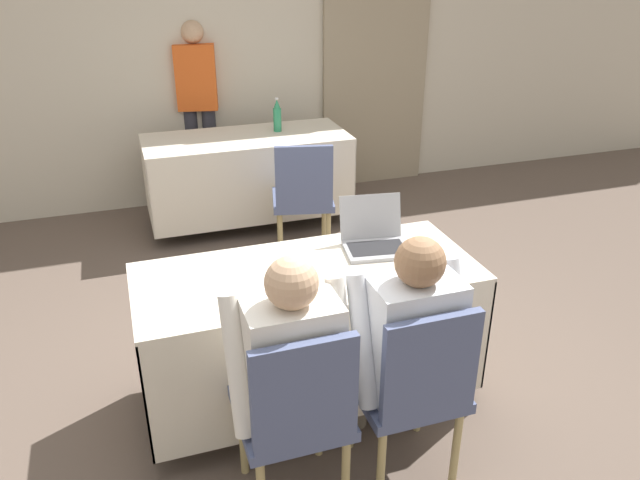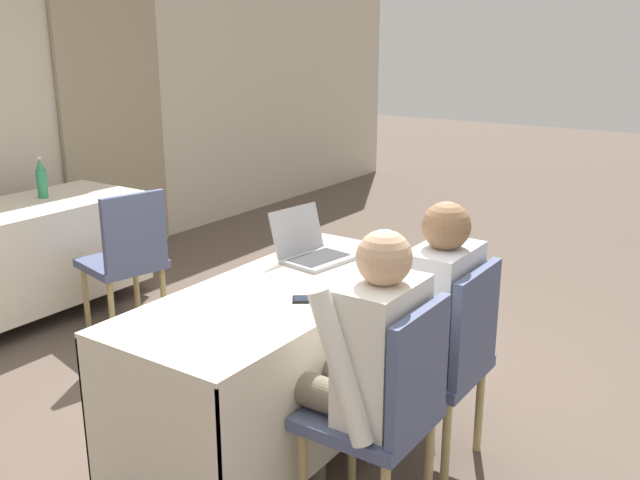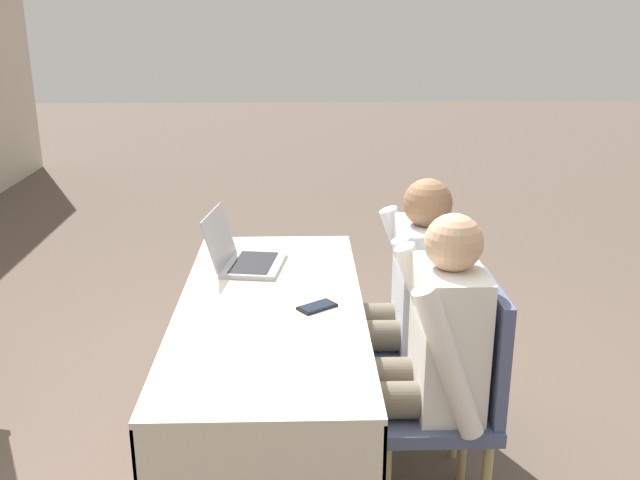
{
  "view_description": "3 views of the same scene",
  "coord_description": "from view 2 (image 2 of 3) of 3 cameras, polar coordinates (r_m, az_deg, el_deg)",
  "views": [
    {
      "loc": [
        -0.77,
        -2.51,
        2.18
      ],
      "look_at": [
        0.0,
        -0.19,
        1.0
      ],
      "focal_mm": 35.0,
      "sensor_mm": 36.0,
      "label": 1
    },
    {
      "loc": [
        -2.32,
        -1.77,
        1.83
      ],
      "look_at": [
        0.0,
        -0.19,
        1.0
      ],
      "focal_mm": 40.0,
      "sensor_mm": 36.0,
      "label": 2
    },
    {
      "loc": [
        -2.51,
        -0.12,
        1.83
      ],
      "look_at": [
        0.0,
        -0.19,
        1.0
      ],
      "focal_mm": 40.0,
      "sensor_mm": 36.0,
      "label": 3
    }
  ],
  "objects": [
    {
      "name": "chair_near_right",
      "position": [
        3.1,
        10.0,
        -9.12
      ],
      "size": [
        0.44,
        0.44,
        0.91
      ],
      "rotation": [
        0.0,
        0.0,
        3.14
      ],
      "color": "tan",
      "rests_on": "ground_plane"
    },
    {
      "name": "person_white_shirt",
      "position": [
        3.07,
        8.38,
        -6.0
      ],
      "size": [
        0.5,
        0.52,
        1.17
      ],
      "rotation": [
        0.0,
        0.0,
        3.14
      ],
      "color": "#665B4C",
      "rests_on": "ground_plane"
    },
    {
      "name": "water_bottle",
      "position": [
        5.11,
        -21.39,
        4.54
      ],
      "size": [
        0.07,
        0.07,
        0.28
      ],
      "color": "#288456",
      "rests_on": "conference_table_far"
    },
    {
      "name": "cell_phone",
      "position": [
        2.97,
        -0.82,
        -4.76
      ],
      "size": [
        0.15,
        0.16,
        0.01
      ],
      "rotation": [
        0.0,
        0.0,
        0.63
      ],
      "color": "black",
      "rests_on": "conference_table_near"
    },
    {
      "name": "conference_table_near",
      "position": [
        3.18,
        -2.85,
        -7.11
      ],
      "size": [
        1.64,
        0.71,
        0.75
      ],
      "color": "beige",
      "rests_on": "ground_plane"
    },
    {
      "name": "chair_far_spare",
      "position": [
        4.52,
        -15.19,
        -1.2
      ],
      "size": [
        0.53,
        0.53,
        0.91
      ],
      "rotation": [
        0.0,
        0.0,
        2.91
      ],
      "color": "tan",
      "rests_on": "ground_plane"
    },
    {
      "name": "paper_beside_laptop",
      "position": [
        2.86,
        -6.45,
        -5.8
      ],
      "size": [
        0.26,
        0.33,
        0.0
      ],
      "rotation": [
        0.0,
        0.0,
        0.17
      ],
      "color": "white",
      "rests_on": "conference_table_near"
    },
    {
      "name": "person_checkered_shirt",
      "position": [
        2.66,
        3.45,
        -9.51
      ],
      "size": [
        0.5,
        0.52,
        1.17
      ],
      "rotation": [
        0.0,
        0.0,
        3.14
      ],
      "color": "#665B4C",
      "rests_on": "ground_plane"
    },
    {
      "name": "ground_plane",
      "position": [
        3.44,
        -2.71,
        -15.74
      ],
      "size": [
        24.0,
        24.0,
        0.0
      ],
      "primitive_type": "plane",
      "color": "brown"
    },
    {
      "name": "laptop",
      "position": [
        3.47,
        -0.62,
        -0.84
      ],
      "size": [
        0.36,
        0.35,
        0.24
      ],
      "rotation": [
        0.0,
        0.0,
        -0.15
      ],
      "color": "#99999E",
      "rests_on": "conference_table_near"
    },
    {
      "name": "chair_near_left",
      "position": [
        2.69,
        5.34,
        -13.09
      ],
      "size": [
        0.44,
        0.44,
        0.91
      ],
      "rotation": [
        0.0,
        0.0,
        3.14
      ],
      "color": "tan",
      "rests_on": "ground_plane"
    },
    {
      "name": "curtain_panel",
      "position": [
        6.15,
        -16.32,
        11.02
      ],
      "size": [
        1.03,
        0.04,
        2.65
      ],
      "color": "gray",
      "rests_on": "ground_plane"
    },
    {
      "name": "conference_table_far",
      "position": [
        4.98,
        -23.23,
        0.27
      ],
      "size": [
        1.64,
        0.71,
        0.75
      ],
      "color": "beige",
      "rests_on": "ground_plane"
    }
  ]
}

